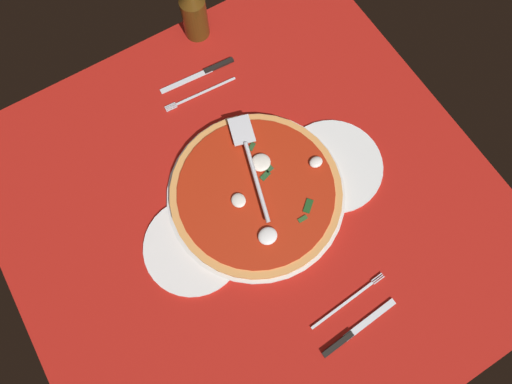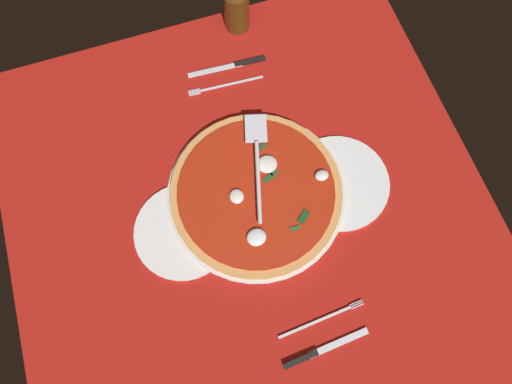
{
  "view_description": "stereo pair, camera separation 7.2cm",
  "coord_description": "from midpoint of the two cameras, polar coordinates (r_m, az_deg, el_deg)",
  "views": [
    {
      "loc": [
        -13.85,
        -24.56,
        98.56
      ],
      "look_at": [
        2.66,
        2.55,
        2.24
      ],
      "focal_mm": 30.4,
      "sensor_mm": 36.0,
      "label": 1
    },
    {
      "loc": [
        -7.35,
        -27.58,
        98.56
      ],
      "look_at": [
        2.66,
        2.55,
        2.24
      ],
      "focal_mm": 30.4,
      "sensor_mm": 36.0,
      "label": 2
    }
  ],
  "objects": [
    {
      "name": "ground_plane",
      "position": [
        1.03,
        -2.51,
        -2.56
      ],
      "size": [
        111.41,
        111.41,
        0.8
      ],
      "primitive_type": "cube",
      "color": "#A81811"
    },
    {
      "name": "checker_pattern",
      "position": [
        1.02,
        -2.52,
        -2.49
      ],
      "size": [
        111.41,
        111.41,
        0.1
      ],
      "color": "silver",
      "rests_on": "ground_plane"
    },
    {
      "name": "pizza_pan",
      "position": [
        1.03,
        -1.98,
        -0.49
      ],
      "size": [
        42.29,
        42.29,
        1.14
      ],
      "primitive_type": "cylinder",
      "color": "silver",
      "rests_on": "ground_plane"
    },
    {
      "name": "dinner_plate_left",
      "position": [
        1.01,
        -10.24,
        -7.25
      ],
      "size": [
        22.92,
        22.92,
        1.0
      ],
      "primitive_type": "cylinder",
      "color": "silver",
      "rests_on": "ground_plane"
    },
    {
      "name": "dinner_plate_right",
      "position": [
        1.06,
        8.2,
        3.25
      ],
      "size": [
        24.25,
        24.25,
        1.0
      ],
      "primitive_type": "cylinder",
      "color": "white",
      "rests_on": "ground_plane"
    },
    {
      "name": "pizza",
      "position": [
        1.01,
        -1.97,
        -0.22
      ],
      "size": [
        40.49,
        40.49,
        3.13
      ],
      "color": "#DE924A",
      "rests_on": "pizza_pan"
    },
    {
      "name": "pizza_server",
      "position": [
        1.01,
        -2.69,
        3.78
      ],
      "size": [
        10.58,
        27.18,
        1.0
      ],
      "rotation": [
        0.0,
        0.0,
        1.29
      ],
      "color": "silver",
      "rests_on": "pizza"
    },
    {
      "name": "place_setting_near",
      "position": [
        1.0,
        10.23,
        -16.16
      ],
      "size": [
        21.87,
        13.95,
        1.4
      ],
      "rotation": [
        0.0,
        0.0,
        0.06
      ],
      "color": "white",
      "rests_on": "ground_plane"
    },
    {
      "name": "place_setting_far",
      "position": [
        1.17,
        -8.88,
        13.77
      ],
      "size": [
        22.36,
        12.88,
        1.4
      ],
      "rotation": [
        0.0,
        0.0,
        3.08
      ],
      "color": "white",
      "rests_on": "ground_plane"
    },
    {
      "name": "beer_bottle",
      "position": [
        1.2,
        -10.06,
        22.36
      ],
      "size": [
        6.64,
        6.64,
        23.97
      ],
      "color": "#482D0D",
      "rests_on": "ground_plane"
    }
  ]
}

